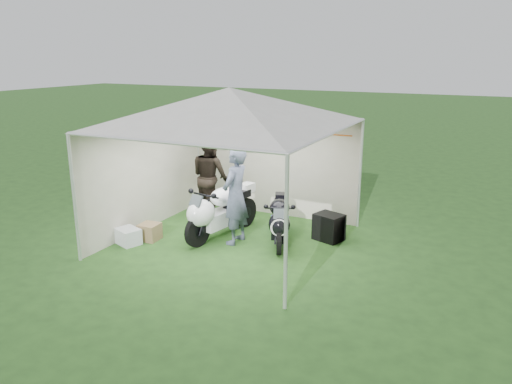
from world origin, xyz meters
TOP-DOWN VIEW (x-y plane):
  - ground at (0.00, 0.00)m, footprint 80.00×80.00m
  - canopy_tent at (-0.00, 0.03)m, footprint 5.66×5.66m
  - motorcycle_white at (-0.34, 0.11)m, footprint 0.70×2.09m
  - motorcycle_black at (0.90, 0.32)m, footprint 0.92×1.70m
  - paddock_stand at (0.58, 1.07)m, footprint 0.44×0.37m
  - person_dark_jacket at (-1.13, 1.12)m, footprint 1.15×1.05m
  - person_blue_jacket at (0.10, 0.02)m, footprint 0.47×0.71m
  - equipment_box at (1.70, 0.95)m, footprint 0.64×0.57m
  - crate_0 at (-1.75, -0.98)m, footprint 0.56×0.50m
  - crate_1 at (-1.51, -0.62)m, footprint 0.40×0.40m

SIDE VIEW (x-z plane):
  - ground at x=0.00m, z-range 0.00..0.00m
  - paddock_stand at x=0.58m, z-range 0.00..0.28m
  - crate_0 at x=-1.75m, z-range 0.00..0.31m
  - crate_1 at x=-1.51m, z-range 0.00..0.33m
  - equipment_box at x=1.70m, z-range 0.00..0.53m
  - motorcycle_black at x=0.90m, z-range 0.05..0.94m
  - motorcycle_white at x=-0.34m, z-range 0.06..1.09m
  - person_blue_jacket at x=0.10m, z-range 0.00..1.92m
  - person_dark_jacket at x=-1.13m, z-range 0.00..1.92m
  - canopy_tent at x=0.00m, z-range 1.08..4.08m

